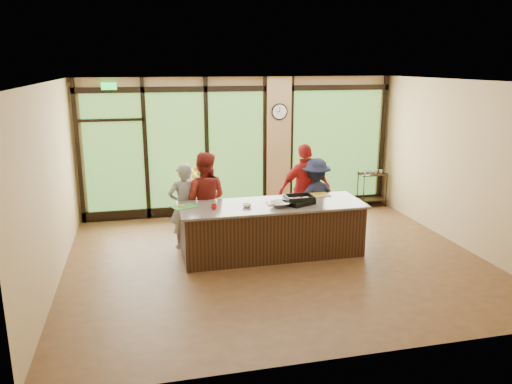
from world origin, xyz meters
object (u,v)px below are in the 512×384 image
island_base (272,230)px  bar_cart (372,184)px  roasting_pan (299,202)px  cook_left (184,206)px  flower_stand (191,207)px  cook_right (315,198)px

island_base → bar_cart: 3.95m
island_base → roasting_pan: size_ratio=6.71×
cook_left → flower_stand: cook_left is taller
bar_cart → cook_left: bearing=-155.6°
cook_left → flower_stand: (0.24, 1.18, -0.38)m
cook_left → roasting_pan: size_ratio=3.38×
bar_cart → island_base: bearing=-138.1°
bar_cart → cook_right: bearing=-136.0°
island_base → bar_cart: bearing=38.3°
roasting_pan → cook_right: bearing=29.8°
flower_stand → cook_right: bearing=-36.9°
flower_stand → bar_cart: (4.31, 0.55, 0.11)m
island_base → cook_right: size_ratio=2.00×
cook_left → bar_cart: (4.55, 1.73, -0.26)m
cook_left → roasting_pan: (1.91, -0.83, 0.18)m
cook_left → cook_right: size_ratio=1.01×
roasting_pan → bar_cart: roasting_pan is taller
cook_left → bar_cart: bearing=-170.8°
flower_stand → bar_cart: 4.35m
cook_left → island_base: bearing=141.9°
cook_left → bar_cart: size_ratio=1.81×
cook_left → flower_stand: bearing=-113.1°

